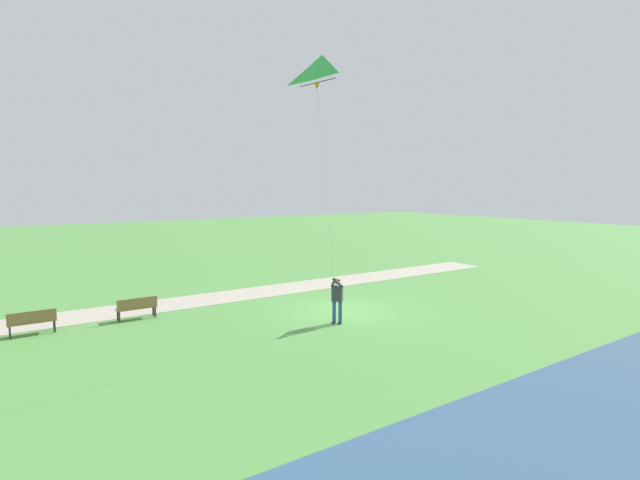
{
  "coord_description": "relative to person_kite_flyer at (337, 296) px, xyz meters",
  "views": [
    {
      "loc": [
        -15.4,
        11.5,
        5.12
      ],
      "look_at": [
        -0.64,
        1.64,
        3.16
      ],
      "focal_mm": 26.35,
      "sensor_mm": 36.0,
      "label": 1
    }
  ],
  "objects": [
    {
      "name": "ground_plane",
      "position": [
        1.3,
        -1.31,
        -1.05
      ],
      "size": [
        120.0,
        120.0,
        0.0
      ],
      "primitive_type": "plane",
      "color": "#569947"
    },
    {
      "name": "walkway_path",
      "position": [
        6.47,
        0.69,
        -1.04
      ],
      "size": [
        2.41,
        32.0,
        0.02
      ],
      "primitive_type": "cube",
      "rotation": [
        0.0,
        0.0,
        0.0
      ],
      "color": "#B7AD99",
      "rests_on": "ground"
    },
    {
      "name": "person_kite_flyer",
      "position": [
        0.0,
        0.0,
        0.0
      ],
      "size": [
        0.57,
        0.61,
        1.83
      ],
      "color": "#232328",
      "rests_on": "ground"
    },
    {
      "name": "flying_kite",
      "position": [
        -1.44,
        1.67,
        7.67
      ],
      "size": [
        2.12,
        1.76,
        7.51
      ],
      "color": "green"
    },
    {
      "name": "park_bench_near_walkway",
      "position": [
        4.8,
        6.19,
        -0.54
      ],
      "size": [
        0.44,
        1.5,
        0.88
      ],
      "color": "olive",
      "rests_on": "ground"
    },
    {
      "name": "park_bench_far_walkway",
      "position": [
        4.8,
        9.69,
        -0.54
      ],
      "size": [
        0.44,
        1.5,
        0.88
      ],
      "color": "olive",
      "rests_on": "ground"
    }
  ]
}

